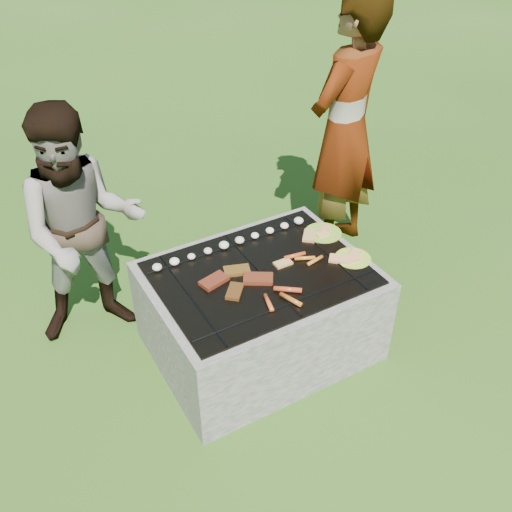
{
  "coord_description": "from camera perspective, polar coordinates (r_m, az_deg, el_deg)",
  "views": [
    {
      "loc": [
        -1.34,
        -2.27,
        2.69
      ],
      "look_at": [
        0.0,
        0.05,
        0.7
      ],
      "focal_mm": 40.0,
      "sensor_mm": 36.0,
      "label": 1
    }
  ],
  "objects": [
    {
      "name": "pork_slabs",
      "position": [
        3.29,
        -1.92,
        -2.36
      ],
      "size": [
        0.42,
        0.31,
        0.03
      ],
      "color": "#95361B",
      "rests_on": "fire_pit"
    },
    {
      "name": "plate_near",
      "position": [
        3.52,
        9.68,
        -0.22
      ],
      "size": [
        0.27,
        0.27,
        0.03
      ],
      "color": "yellow",
      "rests_on": "fire_pit"
    },
    {
      "name": "cook",
      "position": [
        4.23,
        8.88,
        12.31
      ],
      "size": [
        0.83,
        0.69,
        1.96
      ],
      "primitive_type": "imported",
      "rotation": [
        0.0,
        0.0,
        3.5
      ],
      "color": "gray",
      "rests_on": "ground"
    },
    {
      "name": "mushrooms",
      "position": [
        3.57,
        -2.36,
        1.36
      ],
      "size": [
        1.06,
        0.06,
        0.04
      ],
      "color": "beige",
      "rests_on": "fire_pit"
    },
    {
      "name": "sausages",
      "position": [
        3.29,
        3.63,
        -2.4
      ],
      "size": [
        0.53,
        0.43,
        0.03
      ],
      "color": "#CC5121",
      "rests_on": "fire_pit"
    },
    {
      "name": "plate_far",
      "position": [
        3.72,
        6.72,
        2.27
      ],
      "size": [
        0.27,
        0.27,
        0.03
      ],
      "color": "#BBCE31",
      "rests_on": "fire_pit"
    },
    {
      "name": "bread_on_grate",
      "position": [
        3.54,
        5.98,
        0.56
      ],
      "size": [
        0.45,
        0.45,
        0.02
      ],
      "color": "tan",
      "rests_on": "fire_pit"
    },
    {
      "name": "fire_pit",
      "position": [
        3.57,
        0.4,
        -5.8
      ],
      "size": [
        1.3,
        1.0,
        0.62
      ],
      "color": "#9F978D",
      "rests_on": "ground"
    },
    {
      "name": "bystander",
      "position": [
        3.57,
        -16.88,
        2.58
      ],
      "size": [
        0.86,
        0.72,
        1.56
      ],
      "primitive_type": "imported",
      "rotation": [
        0.0,
        0.0,
        -0.18
      ],
      "color": "gray",
      "rests_on": "ground"
    },
    {
      "name": "lawn",
      "position": [
        3.77,
        0.38,
        -8.97
      ],
      "size": [
        60.0,
        60.0,
        0.0
      ],
      "primitive_type": "plane",
      "color": "#264A12",
      "rests_on": "ground"
    }
  ]
}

